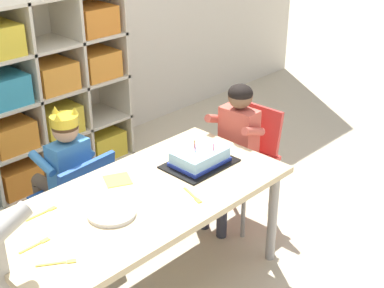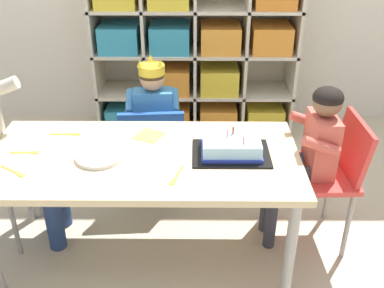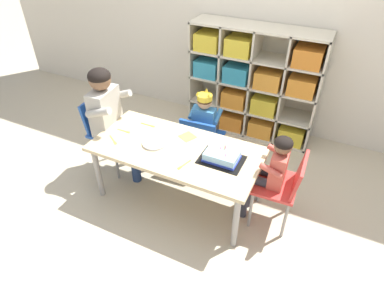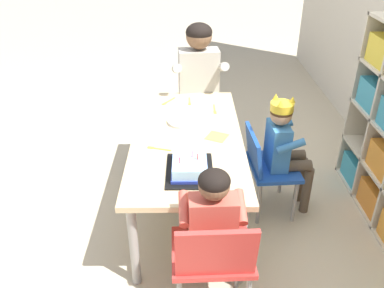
{
  "view_description": "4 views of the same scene",
  "coord_description": "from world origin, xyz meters",
  "views": [
    {
      "loc": [
        -1.33,
        -1.6,
        1.82
      ],
      "look_at": [
        0.27,
        -0.05,
        0.73
      ],
      "focal_mm": 51.11,
      "sensor_mm": 36.0,
      "label": 1
    },
    {
      "loc": [
        0.23,
        -1.72,
        1.58
      ],
      "look_at": [
        0.22,
        0.03,
        0.59
      ],
      "focal_mm": 42.57,
      "sensor_mm": 36.0,
      "label": 2
    },
    {
      "loc": [
        1.04,
        -1.86,
        2.15
      ],
      "look_at": [
        0.13,
        0.03,
        0.61
      ],
      "focal_mm": 30.72,
      "sensor_mm": 36.0,
      "label": 3
    },
    {
      "loc": [
        2.16,
        0.01,
        1.72
      ],
      "look_at": [
        0.17,
        0.03,
        0.59
      ],
      "focal_mm": 37.69,
      "sensor_mm": 36.0,
      "label": 4
    }
  ],
  "objects": [
    {
      "name": "storage_cubby_shelf",
      "position": [
        0.22,
        1.33,
        0.56
      ],
      "size": [
        1.38,
        0.36,
        1.2
      ],
      "color": "beige",
      "rests_on": "ground"
    },
    {
      "name": "activity_table",
      "position": [
        0.0,
        0.0,
        0.5
      ],
      "size": [
        1.39,
        0.67,
        0.55
      ],
      "color": "#D1B789",
      "rests_on": "ground"
    },
    {
      "name": "classroom_chair_blue",
      "position": [
        -0.0,
        0.5,
        0.35
      ],
      "size": [
        0.4,
        0.33,
        0.57
      ],
      "rotation": [
        0.0,
        0.0,
        3.21
      ],
      "color": "#1E4CA8",
      "rests_on": "ground"
    },
    {
      "name": "child_with_crown",
      "position": [
        -0.01,
        0.6,
        0.5
      ],
      "size": [
        0.31,
        0.31,
        0.8
      ],
      "rotation": [
        0.0,
        0.0,
        3.21
      ],
      "color": "#3D7FBC",
      "rests_on": "ground"
    },
    {
      "name": "classroom_chair_guest_side",
      "position": [
        0.87,
        0.11,
        0.41
      ],
      "size": [
        0.36,
        0.38,
        0.66
      ],
      "rotation": [
        0.0,
        0.0,
        -1.53
      ],
      "color": "red",
      "rests_on": "ground"
    },
    {
      "name": "guest_at_table_side",
      "position": [
        0.76,
        0.11,
        0.53
      ],
      "size": [
        0.31,
        0.3,
        0.83
      ],
      "rotation": [
        0.0,
        0.0,
        -1.53
      ],
      "color": "#D15647",
      "rests_on": "ground"
    },
    {
      "name": "birthday_cake_on_tray",
      "position": [
        0.39,
        0.01,
        0.58
      ],
      "size": [
        0.34,
        0.25,
        0.11
      ],
      "color": "black",
      "rests_on": "activity_table"
    },
    {
      "name": "paper_plate_stack",
      "position": [
        -0.19,
        -0.03,
        0.56
      ],
      "size": [
        0.2,
        0.2,
        0.02
      ],
      "primitive_type": "cylinder",
      "color": "white",
      "rests_on": "activity_table"
    },
    {
      "name": "paper_napkin_square",
      "position": [
        0.01,
        0.18,
        0.55
      ],
      "size": [
        0.16,
        0.16,
        0.0
      ],
      "primitive_type": "cube",
      "rotation": [
        0.0,
        0.0,
        -0.45
      ],
      "color": "#F4DB4C",
      "rests_on": "activity_table"
    },
    {
      "name": "fork_at_table_front_edge",
      "position": [
        -0.52,
        -0.14,
        0.55
      ],
      "size": [
        0.13,
        0.09,
        0.0
      ],
      "rotation": [
        0.0,
        0.0,
        2.55
      ],
      "color": "yellow",
      "rests_on": "activity_table"
    },
    {
      "name": "fork_beside_plate_stack",
      "position": [
        -0.38,
        0.19,
        0.55
      ],
      "size": [
        0.14,
        0.02,
        0.0
      ],
      "rotation": [
        0.0,
        0.0,
        3.14
      ],
      "color": "yellow",
      "rests_on": "activity_table"
    },
    {
      "name": "fork_near_child_seat",
      "position": [
        0.15,
        -0.17,
        0.55
      ],
      "size": [
        0.06,
        0.14,
        0.0
      ],
      "rotation": [
        0.0,
        0.0,
        1.28
      ],
      "color": "yellow",
      "rests_on": "activity_table"
    },
    {
      "name": "fork_scattered_mid_table",
      "position": [
        -0.52,
        0.02,
        0.55
      ],
      "size": [
        0.13,
        0.02,
        0.0
      ],
      "rotation": [
        0.0,
        0.0,
        3.15
      ],
      "color": "yellow",
      "rests_on": "activity_table"
    }
  ]
}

